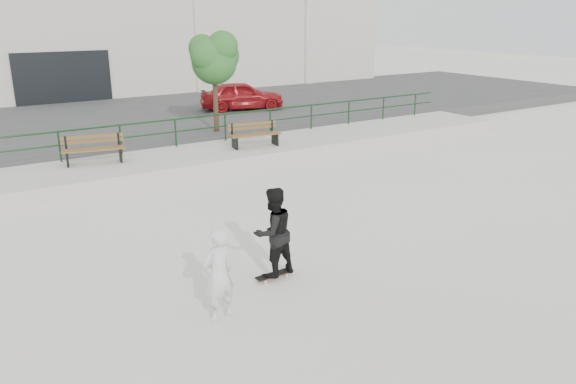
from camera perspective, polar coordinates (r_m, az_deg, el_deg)
ground at (r=11.60m, az=4.80°, el=-8.68°), size 120.00×120.00×0.00m
ledge at (r=19.43m, az=-12.50°, el=2.72°), size 30.00×3.00×0.50m
parking_strip at (r=27.39m, az=-18.91°, el=6.49°), size 60.00×14.00×0.50m
railing at (r=20.41m, az=-14.00°, el=6.19°), size 28.00×0.06×1.03m
commercial_building at (r=40.68m, az=-24.75°, el=15.40°), size 44.20×16.33×8.00m
bench_left at (r=19.19m, az=-19.15°, el=4.11°), size 2.03×0.96×0.90m
bench_right at (r=20.49m, az=-3.43°, el=5.83°), size 1.94×0.79×0.87m
tree at (r=22.99m, az=-7.49°, el=13.50°), size 2.25×2.00×4.01m
red_car at (r=28.55m, az=-4.71°, el=9.75°), size 4.44×2.90×1.41m
skateboard at (r=11.51m, az=-1.48°, el=-8.43°), size 0.79×0.24×0.09m
standing_skater at (r=11.13m, az=-1.52°, el=-4.09°), size 0.96×0.78×1.83m
seated_skater at (r=9.84m, az=-7.06°, el=-8.28°), size 0.69×0.53×1.71m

